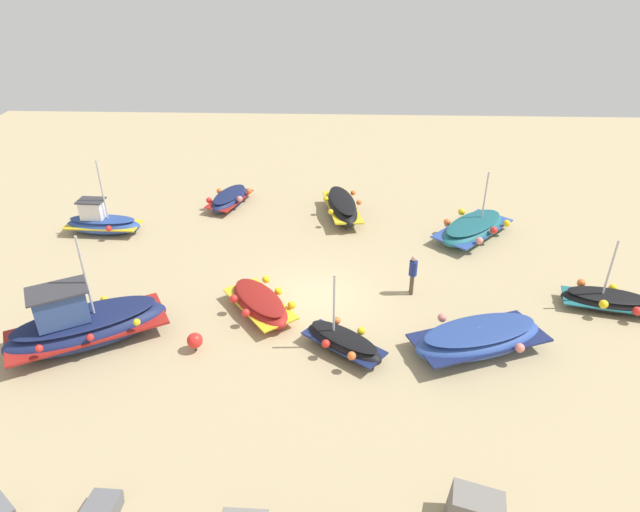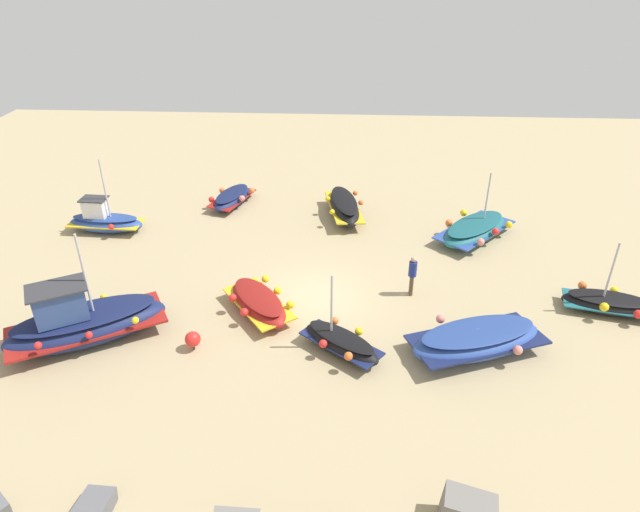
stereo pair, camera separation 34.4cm
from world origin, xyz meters
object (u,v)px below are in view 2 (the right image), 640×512
(fishing_boat_0, at_px, (83,322))
(fishing_boat_7, at_px, (608,303))
(fishing_boat_2, at_px, (477,339))
(fishing_boat_1, at_px, (475,230))
(fishing_boat_3, at_px, (105,221))
(fishing_boat_6, at_px, (232,198))
(person_walking, at_px, (412,273))
(fishing_boat_5, at_px, (259,303))
(fishing_boat_8, at_px, (341,343))
(mooring_buoy_0, at_px, (193,339))
(fishing_boat_4, at_px, (344,207))

(fishing_boat_0, xyz_separation_m, fishing_boat_7, (-19.04, -2.81, -0.41))
(fishing_boat_2, xyz_separation_m, fishing_boat_7, (-5.43, -2.66, -0.13))
(fishing_boat_7, bearing_deg, fishing_boat_2, -141.30)
(fishing_boat_1, height_order, fishing_boat_3, fishing_boat_3)
(fishing_boat_6, relative_size, person_walking, 2.01)
(fishing_boat_6, bearing_deg, fishing_boat_5, 34.53)
(fishing_boat_5, xyz_separation_m, fishing_boat_7, (-13.22, -0.78, -0.05))
(fishing_boat_1, xyz_separation_m, fishing_boat_8, (6.12, 8.79, -0.04))
(person_walking, xyz_separation_m, mooring_buoy_0, (7.80, 3.89, -0.55))
(fishing_boat_3, height_order, fishing_boat_8, fishing_boat_3)
(fishing_boat_8, bearing_deg, fishing_boat_1, 92.62)
(fishing_boat_8, xyz_separation_m, mooring_buoy_0, (5.10, 0.11, 0.02))
(fishing_boat_5, bearing_deg, fishing_boat_0, -107.12)
(fishing_boat_2, bearing_deg, fishing_boat_5, -34.23)
(fishing_boat_6, bearing_deg, fishing_boat_7, 78.86)
(fishing_boat_7, xyz_separation_m, fishing_boat_8, (10.06, 2.98, 0.03))
(fishing_boat_3, xyz_separation_m, fishing_boat_7, (-21.69, 5.57, -0.17))
(fishing_boat_3, relative_size, fishing_boat_4, 0.86)
(fishing_boat_0, height_order, fishing_boat_3, fishing_boat_0)
(fishing_boat_0, distance_m, person_walking, 12.24)
(fishing_boat_5, relative_size, mooring_buoy_0, 5.13)
(fishing_boat_0, xyz_separation_m, fishing_boat_4, (-8.89, -10.59, -0.23))
(fishing_boat_1, relative_size, fishing_boat_8, 1.46)
(fishing_boat_0, distance_m, fishing_boat_6, 12.12)
(fishing_boat_7, relative_size, mooring_buoy_0, 4.98)
(fishing_boat_0, height_order, fishing_boat_8, fishing_boat_0)
(fishing_boat_7, relative_size, person_walking, 2.05)
(fishing_boat_4, xyz_separation_m, fishing_boat_7, (-10.15, 7.78, -0.18))
(fishing_boat_3, xyz_separation_m, fishing_boat_6, (-5.56, -3.38, -0.16))
(person_walking, bearing_deg, fishing_boat_3, -20.33)
(fishing_boat_6, bearing_deg, mooring_buoy_0, 22.52)
(fishing_boat_0, height_order, fishing_boat_4, fishing_boat_0)
(fishing_boat_5, distance_m, mooring_buoy_0, 3.01)
(fishing_boat_1, distance_m, fishing_boat_6, 12.59)
(fishing_boat_4, xyz_separation_m, fishing_boat_6, (5.98, -1.17, -0.17))
(fishing_boat_1, relative_size, fishing_boat_2, 0.87)
(fishing_boat_3, distance_m, fishing_boat_4, 11.74)
(fishing_boat_1, height_order, person_walking, fishing_boat_1)
(fishing_boat_0, distance_m, fishing_boat_7, 19.25)
(fishing_boat_3, distance_m, mooring_buoy_0, 10.84)
(fishing_boat_3, bearing_deg, fishing_boat_2, 155.61)
(fishing_boat_8, bearing_deg, person_walking, 91.86)
(fishing_boat_0, xyz_separation_m, fishing_boat_5, (-5.82, -2.03, -0.35))
(fishing_boat_8, height_order, person_walking, fishing_boat_8)
(fishing_boat_5, height_order, fishing_boat_8, fishing_boat_8)
(fishing_boat_3, xyz_separation_m, fishing_boat_5, (-8.46, 6.35, -0.12))
(fishing_boat_0, bearing_deg, fishing_boat_8, 149.31)
(fishing_boat_4, bearing_deg, fishing_boat_2, 13.34)
(fishing_boat_3, height_order, fishing_boat_6, fishing_boat_3)
(mooring_buoy_0, bearing_deg, fishing_boat_7, -168.48)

